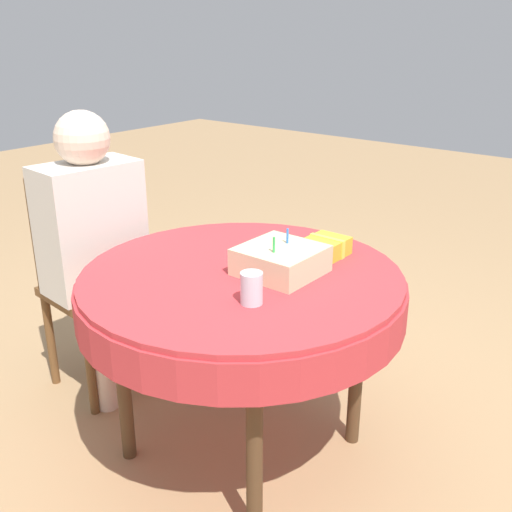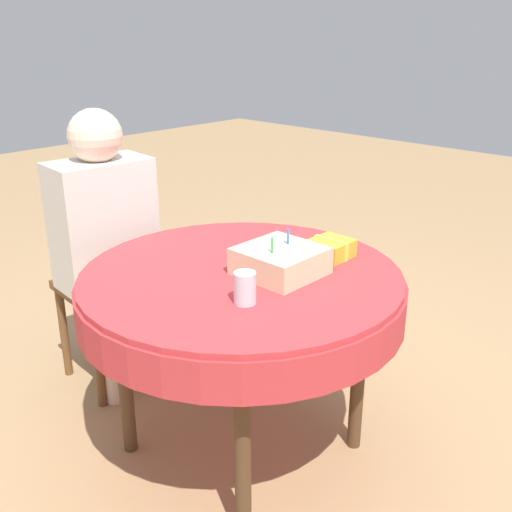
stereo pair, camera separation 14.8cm
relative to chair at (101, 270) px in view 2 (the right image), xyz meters
name	(u,v)px [view 2 (the right image)]	position (x,y,z in m)	size (l,w,h in m)	color
ground_plane	(243,446)	(0.03, -0.82, -0.50)	(12.00, 12.00, 0.00)	#A37F56
dining_table	(241,295)	(0.03, -0.82, 0.13)	(1.10, 1.10, 0.71)	#BC3338
chair	(101,270)	(0.00, 0.00, 0.00)	(0.41, 0.41, 0.92)	brown
person	(106,225)	(-0.01, -0.09, 0.22)	(0.42, 0.35, 1.19)	beige
birthday_cake	(280,261)	(0.11, -0.93, 0.26)	(0.25, 0.25, 0.14)	beige
drinking_glass	(245,288)	(-0.13, -1.00, 0.26)	(0.07, 0.07, 0.10)	silver
gift_box	(331,248)	(0.35, -0.95, 0.25)	(0.13, 0.14, 0.07)	gold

